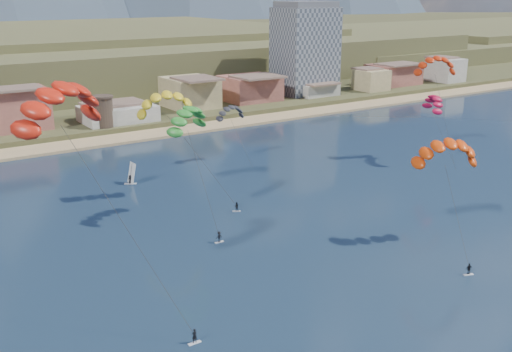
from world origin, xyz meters
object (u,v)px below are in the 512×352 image
at_px(windsurfer, 131,177).
at_px(apartment_tower, 305,49).
at_px(watchtower, 103,111).
at_px(kitesurfer_orange, 447,148).
at_px(kitesurfer_yellow, 167,100).
at_px(kitesurfer_green, 187,116).
at_px(kitesurfer_red, 58,98).

bearing_deg(windsurfer, apartment_tower, 33.13).
height_order(watchtower, kitesurfer_orange, kitesurfer_orange).
xyz_separation_m(kitesurfer_yellow, kitesurfer_orange, (26.26, -41.52, -3.70)).
xyz_separation_m(kitesurfer_yellow, kitesurfer_green, (-1.90, -11.55, -0.70)).
bearing_deg(kitesurfer_red, kitesurfer_orange, -10.72).
bearing_deg(kitesurfer_red, kitesurfer_green, 37.17).
bearing_deg(kitesurfer_green, kitesurfer_orange, -46.78).
bearing_deg(kitesurfer_yellow, windsurfer, 103.64).
bearing_deg(kitesurfer_green, kitesurfer_yellow, 80.68).
bearing_deg(kitesurfer_red, kitesurfer_yellow, 48.26).
height_order(kitesurfer_yellow, windsurfer, kitesurfer_yellow).
distance_m(watchtower, kitesurfer_orange, 101.39).
height_order(kitesurfer_yellow, kitesurfer_green, kitesurfer_yellow).
height_order(kitesurfer_red, kitesurfer_orange, kitesurfer_red).
relative_size(kitesurfer_red, windsurfer, 7.18).
bearing_deg(watchtower, kitesurfer_red, -112.08).
height_order(apartment_tower, kitesurfer_green, apartment_tower).
height_order(watchtower, windsurfer, watchtower).
height_order(apartment_tower, kitesurfer_red, apartment_tower).
xyz_separation_m(kitesurfer_red, kitesurfer_yellow, (27.90, 31.27, -7.63)).
xyz_separation_m(kitesurfer_orange, kitesurfer_green, (-28.16, 29.97, 3.00)).
xyz_separation_m(kitesurfer_yellow, windsurfer, (-2.99, 12.33, -17.28)).
distance_m(kitesurfer_yellow, kitesurfer_orange, 49.27).
bearing_deg(apartment_tower, kitesurfer_yellow, -140.84).
height_order(kitesurfer_orange, windsurfer, kitesurfer_orange).
bearing_deg(kitesurfer_red, apartment_tower, 41.61).
bearing_deg(apartment_tower, watchtower, -170.07).
height_order(apartment_tower, kitesurfer_yellow, apartment_tower).
xyz_separation_m(apartment_tower, kitesurfer_orange, (-62.00, -113.41, -2.86)).
xyz_separation_m(watchtower, windsurfer, (-11.25, -45.57, -4.99)).
relative_size(watchtower, windsurfer, 1.98).
distance_m(kitesurfer_yellow, windsurfer, 21.43).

